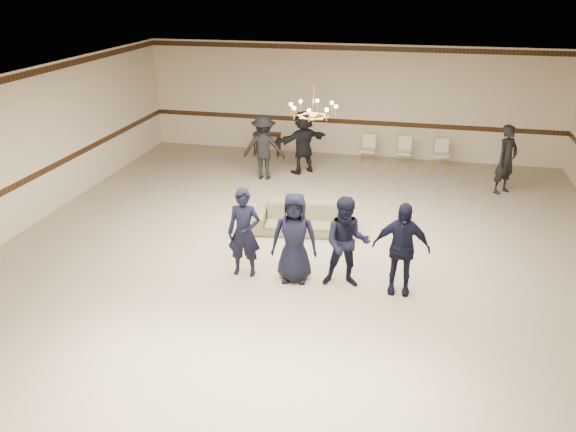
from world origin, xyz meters
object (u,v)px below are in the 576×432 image
Objects in this scene: boy_d at (401,248)px; adult_right at (506,159)px; adult_mid at (303,142)px; boy_a at (244,233)px; chandelier at (313,99)px; boy_b at (294,238)px; adult_left at (264,147)px; banquet_chair_left at (368,150)px; banquet_chair_mid at (404,152)px; settee at (302,218)px; boy_c at (347,243)px; banquet_chair_right at (441,154)px; console_table at (267,144)px.

boy_d is 0.96× the size of adult_right.
adult_right is at bearing 133.16° from adult_mid.
adult_right is at bearing 43.38° from boy_a.
boy_b is (-0.00, -1.60, -2.06)m from chandelier.
boy_b is 6.71m from adult_right.
boy_d is 6.22m from adult_left.
boy_a is at bearing 172.71° from boy_b.
adult_right is (4.11, 5.31, 0.04)m from boy_b.
banquet_chair_left is 1.00× the size of banquet_chair_mid.
settee is at bearing 124.09° from chandelier.
boy_c is 0.96× the size of adult_left.
boy_c is at bearing -7.29° from boy_b.
boy_d reaches higher than banquet_chair_right.
settee is 5.20m from banquet_chair_mid.
console_table is (-0.45, 2.00, -0.51)m from adult_left.
boy_a and boy_d have the same top height.
boy_b is at bearing -73.54° from console_table.
adult_left is 2.02× the size of banquet_chair_mid.
banquet_chair_mid is at bearing 160.25° from adult_mid.
console_table is (-4.00, 0.20, -0.09)m from banquet_chair_mid.
boy_b reaches higher than settee.
chandelier is 1.12× the size of banquet_chair_mid.
adult_right is 2.13m from banquet_chair_right.
boy_d is (1.80, -1.60, -2.06)m from chandelier.
chandelier is 0.46× the size of settee.
banquet_chair_mid is at bearing 76.96° from boy_c.
adult_mid reaches higher than boy_a.
banquet_chair_right is 5.00m from console_table.
banquet_chair_right is (3.65, 1.10, -0.43)m from adult_mid.
boy_b is 5.35m from adult_left.
console_table is at bearing 113.37° from chandelier.
boy_c is 0.96× the size of adult_right.
boy_b is at bearing 105.51° from adult_left.
boy_a is at bearing 48.58° from adult_mid.
boy_b is 7.41m from console_table.
banquet_chair_left is 1.00m from banquet_chair_mid.
adult_mid reaches higher than banquet_chair_right.
adult_mid reaches higher than console_table.
adult_left is at bearing 138.56° from adult_right.
banquet_chair_left is (0.92, 4.84, 0.12)m from settee.
boy_b is 1.94× the size of banquet_chair_left.
boy_d is at bearing -51.13° from settee.
boy_a is 7.18m from console_table.
chandelier is at bearing 113.85° from adult_left.
boy_b is at bearing -90.01° from chandelier.
boy_d is at bearing -6.67° from boy_c.
banquet_chair_right is at bearing 154.47° from adult_mid.
banquet_chair_left is (-1.14, 6.81, -0.39)m from boy_d.
adult_left reaches higher than boy_a.
adult_left is at bearing 111.12° from settee.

